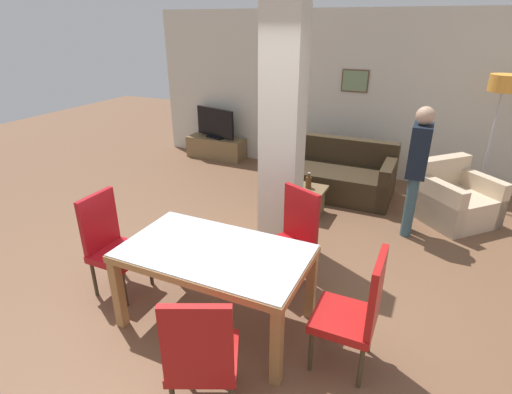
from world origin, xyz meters
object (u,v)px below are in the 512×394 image
Objects in this scene: dining_table at (215,265)px; floor_lamp at (502,96)px; armchair at (453,200)px; sofa at (331,175)px; coffee_table at (303,200)px; tv_screen at (215,124)px; dining_chair_near_right at (201,354)px; bottle at (309,182)px; dining_chair_head_right at (357,310)px; dining_chair_far_right at (292,236)px; tv_stand at (216,148)px; dining_chair_head_left at (111,242)px; standing_person at (417,164)px.

dining_table is 4.54m from floor_lamp.
floor_lamp is at bearing -162.36° from armchair.
coffee_table is at bearing 81.11° from sofa.
floor_lamp reaches higher than armchair.
sofa is at bearing 178.17° from tv_screen.
bottle is (-0.35, 3.33, -0.07)m from dining_chair_near_right.
dining_chair_head_right is 1.18m from dining_chair_near_right.
dining_chair_near_right reaches higher than tv_screen.
dining_chair_near_right reaches higher than dining_table.
dining_table is 1.74× the size of tv_screen.
dining_chair_near_right and dining_chair_far_right have the same top height.
dining_chair_near_right reaches higher than tv_stand.
dining_chair_head_right and dining_chair_near_right have the same top height.
dining_chair_head_left is at bearing 53.35° from dining_chair_far_right.
tv_screen is (-2.52, 0.77, 0.40)m from sofa.
standing_person is (0.99, 3.32, 0.39)m from dining_chair_near_right.
sofa is at bearing -58.96° from dining_chair_far_right.
dining_chair_head_right is at bearing -63.29° from coffee_table.
bottle is at bearing -34.15° from tv_stand.
armchair is 1.53m from floor_lamp.
floor_lamp reaches higher than tv_screen.
dining_chair_head_left is 0.54× the size of sofa.
dining_table is at bearing -59.87° from tv_stand.
dining_chair_head_left reaches higher than armchair.
standing_person is (2.55, 2.47, 0.39)m from dining_chair_head_left.
tv_screen is (-3.61, 4.13, 0.14)m from dining_chair_head_right.
dining_chair_near_right is at bearing 115.05° from dining_chair_far_right.
dining_chair_far_right is at bearing -49.69° from tv_stand.
floor_lamp is (4.63, -0.31, 0.91)m from tv_screen.
standing_person is at bearing -23.73° from tv_stand.
tv_screen is at bearing 144.69° from coffee_table.
tv_stand reaches higher than coffee_table.
dining_chair_head_right is 2.74m from bottle.
coffee_table is (-0.41, 1.60, -0.34)m from dining_chair_far_right.
tv_stand is (-2.39, 4.13, -0.39)m from dining_table.
floor_lamp is at bearing -96.65° from dining_chair_far_right.
armchair is 1.97m from bottle.
standing_person reaches higher than dining_chair_near_right.
dining_table is 3.37m from sofa.
tv_stand is (-4.29, 1.01, -0.08)m from armchair.
floor_lamp reaches higher than coffee_table.
dining_chair_far_right is at bearing 65.25° from dining_chair_near_right.
dining_table is 4.77m from tv_screen.
dining_chair_near_right reaches higher than sofa.
dining_table is 1.56× the size of dining_chair_near_right.
dining_chair_head_left is 0.84× the size of armchair.
coffee_table is 0.37× the size of standing_person.
tv_screen is (-4.29, 1.01, 0.40)m from armchair.
dining_table is at bearing 135.29° from tv_screen.
standing_person is (1.34, -0.01, 0.46)m from bottle.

